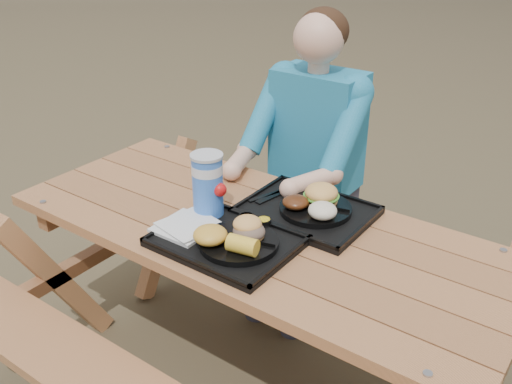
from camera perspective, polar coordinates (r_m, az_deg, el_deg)
The scene contains 18 objects.
ground at distance 2.47m, azimuth -0.00°, elevation -18.52°, with size 60.00×60.00×0.00m, color #999999.
picnic_table at distance 2.22m, azimuth -0.00°, elevation -11.72°, with size 1.80×1.49×0.75m, color #999999, non-canonical shape.
tray_near at distance 1.89m, azimuth -2.94°, elevation -4.99°, with size 0.45×0.35×0.02m, color black.
tray_far at distance 2.07m, azimuth 5.09°, elevation -2.03°, with size 0.45×0.35×0.02m, color black.
plate_near at distance 1.85m, azimuth -1.71°, elevation -5.06°, with size 0.26×0.26×0.02m, color black.
plate_far at distance 2.06m, azimuth 5.97°, elevation -1.67°, with size 0.26×0.26×0.02m, color black.
napkin_stack at distance 1.95m, azimuth -7.07°, elevation -3.39°, with size 0.18×0.18×0.02m, color silver.
soda_cup at distance 1.99m, azimuth -4.84°, elevation 0.63°, with size 0.11×0.11×0.22m, color blue.
condiment_bbq at distance 1.96m, azimuth -0.94°, elevation -2.75°, with size 0.05×0.05×0.03m, color #310A05.
condiment_mustard at distance 1.94m, azimuth 0.78°, elevation -3.12°, with size 0.05×0.05×0.03m, color gold.
sandwich at distance 1.83m, azimuth -0.72°, elevation -3.13°, with size 0.10×0.10×0.10m, color #F0A654, non-canonical shape.
mac_cheese at distance 1.82m, azimuth -4.60°, elevation -4.30°, with size 0.11×0.11×0.06m, color gold.
corn_cob at distance 1.76m, azimuth -1.35°, elevation -5.33°, with size 0.10×0.10×0.06m, color yellow, non-canonical shape.
cutlery_far at distance 2.14m, azimuth 1.59°, elevation -0.45°, with size 0.03×0.15×0.01m, color black.
burger at distance 2.06m, azimuth 6.58°, elevation 0.33°, with size 0.12×0.12×0.11m, color #EEAA54, non-canonical shape.
baked_beans at distance 2.03m, azimuth 3.98°, elevation -1.02°, with size 0.09×0.09×0.04m, color #512610.
potato_salad at distance 1.97m, azimuth 6.67°, elevation -1.86°, with size 0.10×0.10×0.06m, color #ECE2C8.
diner at distance 2.61m, azimuth 5.72°, elevation 1.43°, with size 0.48×0.84×1.28m, color #1BB0C0, non-canonical shape.
Camera 1 is at (1.01, -1.40, 1.76)m, focal length 40.00 mm.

